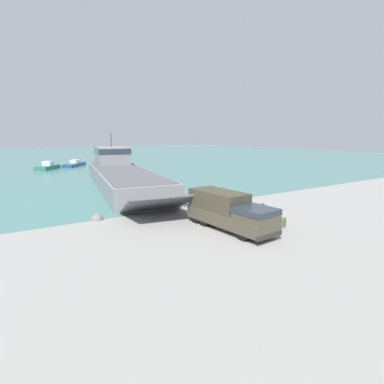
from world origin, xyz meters
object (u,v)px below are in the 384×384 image
military_truck (229,211)px  moored_boat_a (114,160)px  moored_boat_b (47,167)px  mooring_bollard (228,201)px  moored_boat_c (74,164)px  soldier_on_ramp (262,210)px  landing_craft (120,172)px  cargo_crate (280,222)px

military_truck → moored_boat_a: bearing=165.0°
moored_boat_b → mooring_bollard: moored_boat_b is taller
moored_boat_c → mooring_bollard: (5.54, -52.51, -0.12)m
soldier_on_ramp → moored_boat_c: 59.38m
landing_craft → soldier_on_ramp: 26.46m
landing_craft → soldier_on_ramp: size_ratio=20.26×
moored_boat_a → moored_boat_c: (-12.73, -8.45, 0.04)m
soldier_on_ramp → cargo_crate: 1.92m
military_truck → soldier_on_ramp: size_ratio=4.57×
landing_craft → moored_boat_b: (-6.69, 28.93, -1.33)m
landing_craft → cargo_crate: landing_craft is taller
soldier_on_ramp → cargo_crate: (0.30, -1.77, -0.69)m
landing_craft → soldier_on_ramp: landing_craft is taller
soldier_on_ramp → mooring_bollard: soldier_on_ramp is taller
military_truck → mooring_bollard: bearing=136.4°
landing_craft → moored_boat_c: 33.08m
military_truck → moored_boat_a: 68.85m
cargo_crate → moored_boat_c: bearing=93.8°
landing_craft → moored_boat_a: landing_craft is taller
moored_boat_c → mooring_bollard: moored_boat_c is taller
soldier_on_ramp → moored_boat_b: 56.08m
military_truck → moored_boat_c: military_truck is taller
moored_boat_b → cargo_crate: bearing=136.4°
moored_boat_a → moored_boat_b: (-19.24, -12.57, 0.13)m
soldier_on_ramp → moored_boat_a: bearing=16.1°
soldier_on_ramp → landing_craft: bearing=31.4°
military_truck → mooring_bollard: 8.72m
landing_craft → soldier_on_ramp: bearing=-72.5°
military_truck → landing_craft: bearing=175.3°
soldier_on_ramp → moored_boat_a: 68.31m
moored_boat_c → cargo_crate: moored_boat_c is taller
mooring_bollard → cargo_crate: 8.65m
military_truck → moored_boat_c: (-0.08, 59.21, -0.99)m
military_truck → moored_boat_b: 55.49m
soldier_on_ramp → moored_boat_c: (-3.74, 59.26, -0.54)m
moored_boat_a → moored_boat_c: 15.28m
landing_craft → soldier_on_ramp: (3.56, -26.21, -0.87)m
military_truck → moored_boat_a: military_truck is taller
military_truck → moored_boat_b: (-6.59, 55.09, -0.91)m
military_truck → cargo_crate: military_truck is taller
soldier_on_ramp → moored_boat_b: bearing=34.2°
military_truck → cargo_crate: bearing=60.9°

